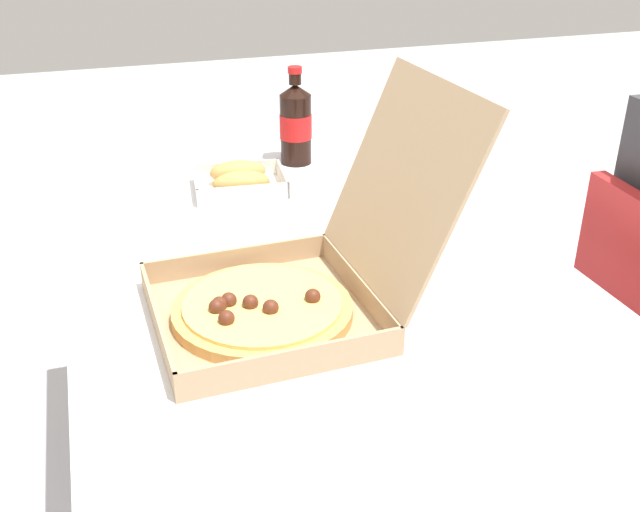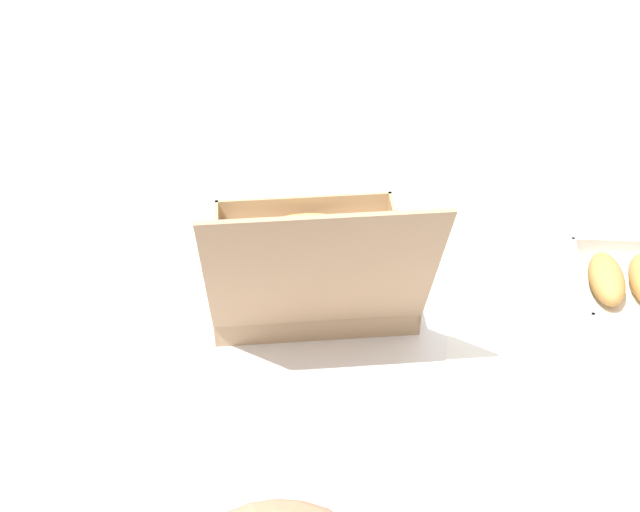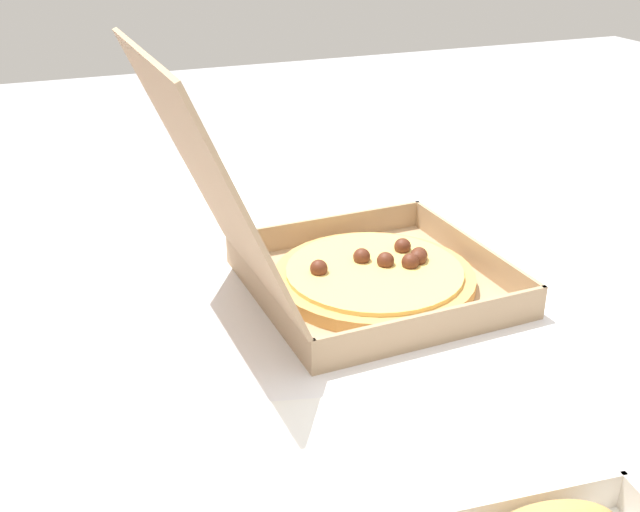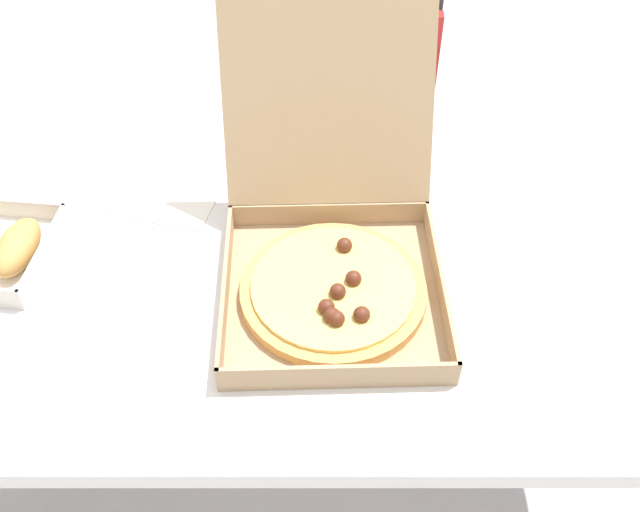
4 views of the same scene
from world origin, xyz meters
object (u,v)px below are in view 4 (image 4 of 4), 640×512
pizza_box_open (331,256)px  paper_menu (156,192)px  chair (348,122)px  diner_person (352,33)px

pizza_box_open → paper_menu: pizza_box_open is taller
chair → diner_person: (0.00, 0.06, 0.21)m
chair → pizza_box_open: pizza_box_open is taller
diner_person → pizza_box_open: 0.81m
chair → diner_person: diner_person is taller
chair → paper_menu: bearing=-122.9°
chair → diner_person: bearing=86.3°
chair → diner_person: 0.21m
paper_menu → diner_person: bearing=73.7°
diner_person → chair: bearing=-93.7°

